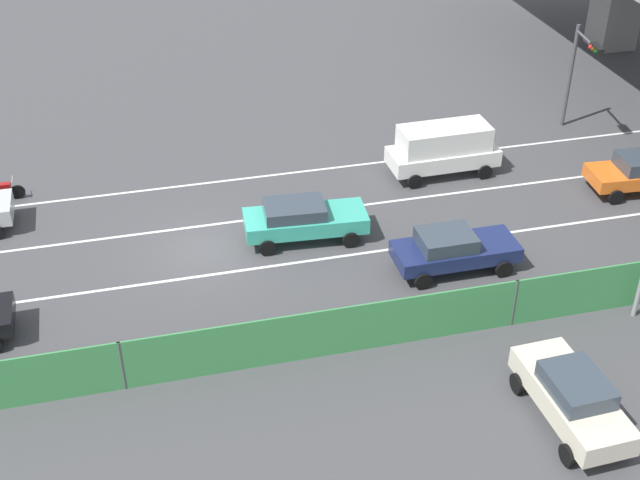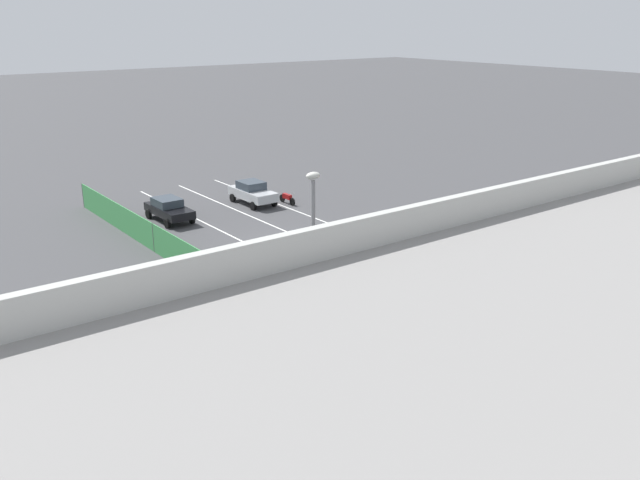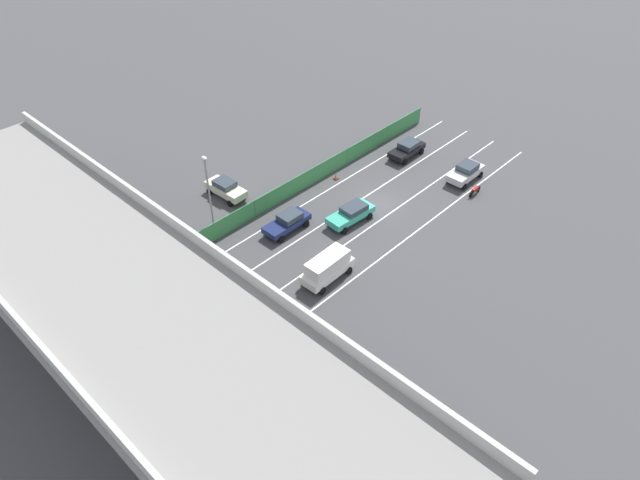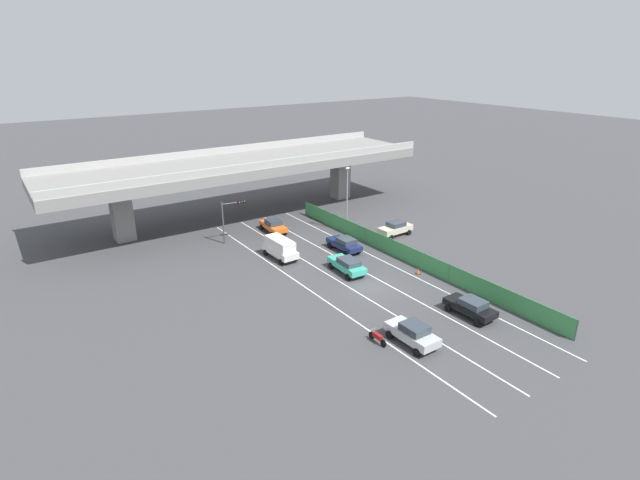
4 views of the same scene
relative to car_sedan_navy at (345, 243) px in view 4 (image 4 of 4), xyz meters
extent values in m
plane|color=#424244|center=(-3.44, -8.61, -0.87)|extent=(300.00, 300.00, 0.00)
cube|color=silver|center=(-8.53, -5.59, -0.87)|extent=(0.14, 42.04, 0.01)
cube|color=silver|center=(-5.14, -5.59, -0.87)|extent=(0.14, 42.04, 0.01)
cube|color=silver|center=(-1.75, -5.59, -0.87)|extent=(0.14, 42.04, 0.01)
cube|color=silver|center=(1.64, -5.59, -0.87)|extent=(0.14, 42.04, 0.01)
cube|color=gray|center=(-3.44, 17.43, 6.06)|extent=(49.24, 11.92, 1.24)
cube|color=#B2B2AD|center=(-3.44, 11.71, 7.13)|extent=(49.24, 0.30, 0.90)
cube|color=#B2B2AD|center=(-3.44, 23.15, 7.13)|extent=(49.24, 0.30, 0.90)
cube|color=gray|center=(-19.20, 17.43, 2.28)|extent=(2.18, 2.18, 6.31)
cube|color=gray|center=(12.31, 17.43, 2.28)|extent=(2.18, 2.18, 6.31)
cube|color=#3D8E4C|center=(3.53, -5.59, 0.03)|extent=(0.06, 38.04, 1.81)
cylinder|color=#4C514C|center=(3.53, -24.61, 0.03)|extent=(0.10, 0.10, 1.81)
cylinder|color=#4C514C|center=(3.53, -11.93, 0.03)|extent=(0.10, 0.10, 1.81)
cylinder|color=#4C514C|center=(3.53, 0.75, 0.03)|extent=(0.10, 0.10, 1.81)
cylinder|color=#4C514C|center=(3.53, 13.43, 0.03)|extent=(0.10, 0.10, 1.81)
cube|color=navy|center=(0.00, 0.11, -0.12)|extent=(1.78, 4.51, 0.55)
cube|color=#333D47|center=(0.00, -0.30, 0.43)|extent=(1.57, 1.97, 0.54)
cylinder|color=black|center=(-0.89, 1.64, -0.55)|extent=(0.22, 0.64, 0.64)
cylinder|color=black|center=(0.89, 1.64, -0.55)|extent=(0.22, 0.64, 0.64)
cylinder|color=black|center=(-0.89, -1.43, -0.55)|extent=(0.22, 0.64, 0.64)
cylinder|color=black|center=(0.89, -1.43, -0.55)|extent=(0.22, 0.64, 0.64)
cube|color=orange|center=(-3.51, 9.84, -0.11)|extent=(2.13, 4.65, 0.56)
cube|color=#333D47|center=(-3.52, 9.72, 0.44)|extent=(1.72, 2.04, 0.56)
cylinder|color=black|center=(-4.29, 11.44, -0.55)|extent=(0.27, 0.65, 0.64)
cylinder|color=black|center=(-2.50, 11.30, -0.55)|extent=(0.27, 0.65, 0.64)
cylinder|color=black|center=(-4.52, 8.37, -0.55)|extent=(0.27, 0.65, 0.64)
cylinder|color=black|center=(-2.73, 8.23, -0.55)|extent=(0.27, 0.65, 0.64)
cube|color=#B7BABC|center=(-7.04, -17.77, -0.06)|extent=(1.86, 4.34, 0.66)
cube|color=#333D47|center=(-7.04, -17.99, 0.56)|extent=(1.63, 1.92, 0.59)
cylinder|color=black|center=(-7.96, -16.29, -0.55)|extent=(0.22, 0.64, 0.64)
cylinder|color=black|center=(-6.12, -16.29, -0.55)|extent=(0.22, 0.64, 0.64)
cylinder|color=black|center=(-7.95, -19.24, -0.55)|extent=(0.22, 0.64, 0.64)
cylinder|color=black|center=(-6.11, -19.24, -0.55)|extent=(0.22, 0.64, 0.64)
cube|color=teal|center=(-3.30, -4.70, -0.09)|extent=(2.11, 4.77, 0.61)
cube|color=#333D47|center=(-3.33, -5.12, 0.46)|extent=(1.73, 2.39, 0.47)
cylinder|color=black|center=(-4.07, -3.06, -0.55)|extent=(0.26, 0.65, 0.64)
cylinder|color=black|center=(-2.29, -3.18, -0.55)|extent=(0.26, 0.65, 0.64)
cylinder|color=black|center=(-4.30, -6.21, -0.55)|extent=(0.26, 0.65, 0.64)
cylinder|color=black|center=(-2.52, -6.34, -0.55)|extent=(0.26, 0.65, 0.64)
cube|color=silver|center=(-6.92, 2.25, -0.04)|extent=(1.94, 4.74, 0.70)
cube|color=silver|center=(-6.92, 2.25, 0.82)|extent=(1.70, 3.89, 1.04)
cylinder|color=black|center=(-7.88, 3.83, -0.55)|extent=(0.23, 0.64, 0.64)
cylinder|color=black|center=(-6.03, 3.87, -0.55)|extent=(0.23, 0.64, 0.64)
cylinder|color=black|center=(-7.81, 0.63, -0.55)|extent=(0.23, 0.64, 0.64)
cylinder|color=black|center=(-5.97, 0.67, -0.55)|extent=(0.23, 0.64, 0.64)
cube|color=black|center=(-0.04, -17.43, -0.12)|extent=(1.90, 4.43, 0.55)
cube|color=#333D47|center=(-0.04, -17.71, 0.44)|extent=(1.64, 2.03, 0.55)
cylinder|color=black|center=(-0.98, -15.95, -0.55)|extent=(0.23, 0.64, 0.64)
cylinder|color=black|center=(0.84, -15.92, -0.55)|extent=(0.23, 0.64, 0.64)
cylinder|color=black|center=(-0.93, -18.94, -0.55)|extent=(0.23, 0.64, 0.64)
cylinder|color=black|center=(0.90, -18.91, -0.55)|extent=(0.23, 0.64, 0.64)
cylinder|color=black|center=(-9.14, -15.58, -0.57)|extent=(0.10, 0.60, 0.60)
cylinder|color=black|center=(-9.13, -16.93, -0.57)|extent=(0.10, 0.60, 0.60)
cube|color=maroon|center=(-9.14, -16.26, -0.29)|extent=(0.29, 0.92, 0.36)
cylinder|color=#B2B2B2|center=(-9.14, -15.69, 0.05)|extent=(0.60, 0.03, 0.03)
cube|color=beige|center=(7.98, 0.47, -0.05)|extent=(4.41, 1.89, 0.70)
cube|color=#333D47|center=(8.08, 0.47, 0.57)|extent=(2.04, 1.59, 0.54)
cylinder|color=black|center=(6.54, -0.45, -0.55)|extent=(0.65, 0.24, 0.64)
cylinder|color=black|center=(6.47, 1.28, -0.55)|extent=(0.65, 0.24, 0.64)
cylinder|color=black|center=(9.49, -0.34, -0.55)|extent=(0.65, 0.24, 0.64)
cylinder|color=black|center=(9.43, 1.39, -0.55)|extent=(0.65, 0.24, 0.64)
cylinder|color=#47474C|center=(-10.07, 9.66, 1.62)|extent=(0.18, 0.18, 4.99)
cylinder|color=#47474C|center=(-8.80, 9.48, 3.82)|extent=(2.55, 0.48, 0.12)
cube|color=black|center=(-7.78, 9.34, 3.82)|extent=(0.99, 0.41, 0.32)
sphere|color=red|center=(-8.10, 9.22, 3.82)|extent=(0.20, 0.20, 0.20)
sphere|color=#3B2806|center=(-7.81, 9.18, 3.82)|extent=(0.20, 0.20, 0.20)
sphere|color=black|center=(-7.51, 9.14, 3.82)|extent=(0.20, 0.20, 0.20)
cylinder|color=gray|center=(4.07, 4.99, 2.98)|extent=(0.16, 0.16, 7.70)
ellipsoid|color=silver|center=(4.07, 4.99, 7.01)|extent=(0.60, 0.36, 0.28)
cone|color=orange|center=(2.39, -9.01, -0.58)|extent=(0.36, 0.36, 0.59)
cube|color=black|center=(2.39, -9.01, -0.86)|extent=(0.47, 0.47, 0.03)
camera|label=1|loc=(23.63, -10.86, 17.14)|focal=47.96mm
camera|label=2|loc=(18.60, 24.71, 12.61)|focal=37.70mm
camera|label=3|loc=(-30.30, 27.72, 31.32)|focal=32.70mm
camera|label=4|loc=(-31.06, -40.54, 19.94)|focal=27.80mm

